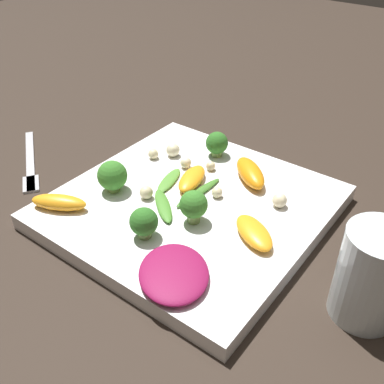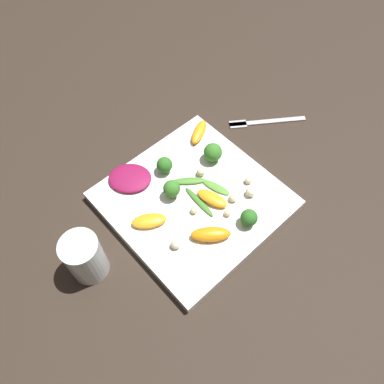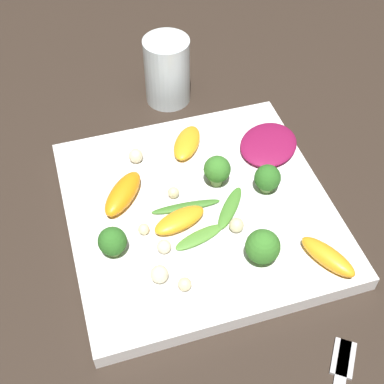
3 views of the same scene
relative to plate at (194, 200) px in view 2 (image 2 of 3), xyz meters
name	(u,v)px [view 2 (image 2 of 3)]	position (x,y,z in m)	size (l,w,h in m)	color
ground_plane	(194,203)	(0.00, 0.00, -0.01)	(2.40, 2.40, 0.00)	#2D231C
plate	(194,200)	(0.00, 0.00, 0.00)	(0.30, 0.30, 0.02)	white
drinking_glass	(85,257)	(0.22, -0.02, 0.04)	(0.06, 0.06, 0.10)	silver
fork	(259,122)	(-0.25, -0.05, -0.01)	(0.15, 0.11, 0.01)	#B2B2B7
radicchio_leaf_0	(130,178)	(0.06, -0.11, 0.02)	(0.11, 0.11, 0.01)	maroon
orange_segment_0	(211,234)	(0.03, 0.08, 0.02)	(0.07, 0.07, 0.02)	orange
orange_segment_1	(149,221)	(0.10, -0.01, 0.02)	(0.07, 0.06, 0.01)	orange
orange_segment_2	(212,199)	(-0.02, 0.03, 0.02)	(0.04, 0.07, 0.02)	orange
orange_segment_3	(199,132)	(-0.11, -0.11, 0.02)	(0.07, 0.05, 0.02)	orange
broccoli_floret_0	(163,166)	(0.00, -0.08, 0.03)	(0.03, 0.03, 0.04)	#84AD5B
broccoli_floret_1	(172,189)	(0.03, -0.03, 0.03)	(0.03, 0.03, 0.04)	#7A9E51
broccoli_floret_2	(249,218)	(-0.04, 0.11, 0.03)	(0.03, 0.03, 0.04)	#7A9E51
broccoli_floret_3	(213,153)	(-0.09, -0.04, 0.03)	(0.04, 0.04, 0.04)	#7A9E51
arugula_sprig_0	(189,181)	(-0.02, -0.03, 0.01)	(0.06, 0.05, 0.01)	#47842D
arugula_sprig_1	(216,187)	(-0.05, 0.01, 0.01)	(0.03, 0.06, 0.01)	#518E33
arugula_sprig_2	(197,203)	(0.00, 0.02, 0.01)	(0.02, 0.08, 0.01)	#3D7528
macadamia_nut_0	(233,198)	(-0.05, 0.05, 0.02)	(0.02, 0.02, 0.02)	beige
macadamia_nut_1	(251,192)	(-0.08, 0.07, 0.02)	(0.02, 0.02, 0.02)	beige
macadamia_nut_2	(201,172)	(-0.05, -0.03, 0.02)	(0.02, 0.02, 0.02)	beige
macadamia_nut_3	(248,180)	(-0.10, 0.05, 0.02)	(0.01, 0.01, 0.01)	beige
macadamia_nut_4	(176,244)	(0.09, 0.05, 0.02)	(0.02, 0.02, 0.02)	beige
macadamia_nut_5	(194,210)	(0.02, 0.02, 0.02)	(0.01, 0.01, 0.01)	beige
macadamia_nut_6	(228,213)	(-0.02, 0.07, 0.02)	(0.01, 0.01, 0.01)	beige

